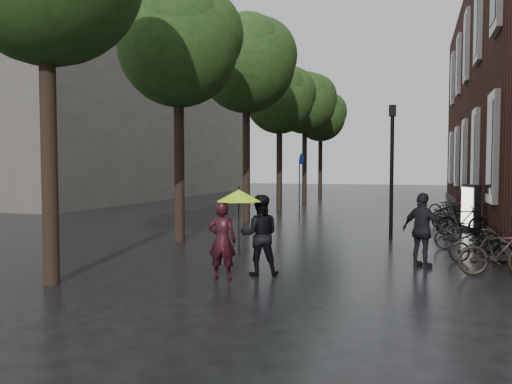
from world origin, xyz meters
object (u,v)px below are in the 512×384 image
at_px(person_black, 260,235).
at_px(parked_bicycles, 462,222).
at_px(ad_lightbox, 471,208).
at_px(pedestrian_walking, 423,230).
at_px(lamp_post, 392,158).
at_px(person_burgundy, 222,241).

relative_size(person_black, parked_bicycles, 0.12).
distance_m(parked_bicycles, ad_lightbox, 1.23).
bearing_deg(ad_lightbox, pedestrian_walking, -120.72).
xyz_separation_m(ad_lightbox, lamp_post, (-2.70, -2.89, 1.80)).
bearing_deg(person_black, lamp_post, -129.17).
distance_m(person_burgundy, lamp_post, 8.03).
distance_m(pedestrian_walking, lamp_post, 4.97).
bearing_deg(ad_lightbox, parked_bicycles, -126.95).
bearing_deg(pedestrian_walking, person_burgundy, 65.07).
distance_m(pedestrian_walking, parked_bicycles, 6.52).
relative_size(person_burgundy, person_black, 0.93).
height_order(person_black, pedestrian_walking, same).
bearing_deg(parked_bicycles, pedestrian_walking, -102.33).
distance_m(ad_lightbox, lamp_post, 4.35).
bearing_deg(person_burgundy, ad_lightbox, -125.25).
relative_size(person_burgundy, lamp_post, 0.38).
height_order(person_black, parked_bicycles, person_black).
bearing_deg(person_burgundy, person_black, -137.93).
height_order(person_black, lamp_post, lamp_post).
height_order(person_burgundy, lamp_post, lamp_post).
height_order(pedestrian_walking, parked_bicycles, pedestrian_walking).
xyz_separation_m(person_burgundy, person_black, (0.63, 0.68, 0.06)).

